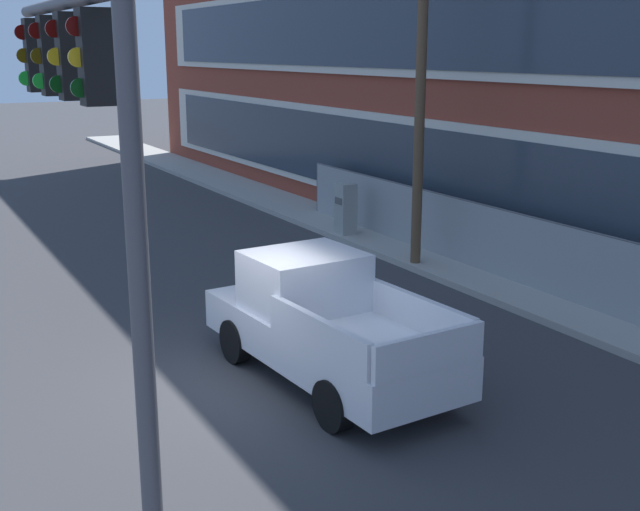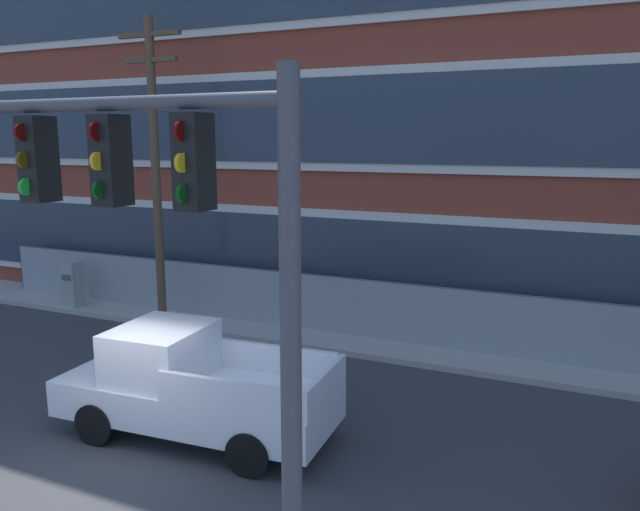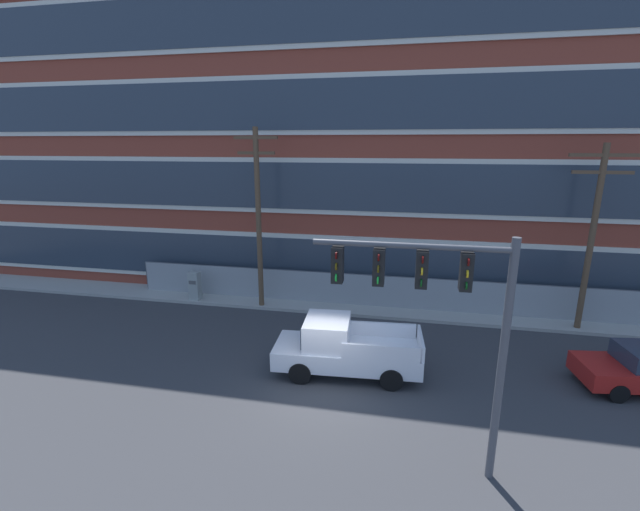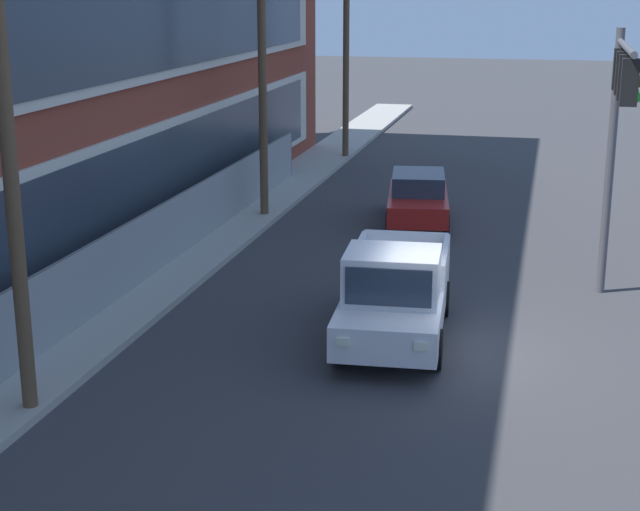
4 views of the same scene
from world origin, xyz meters
name	(u,v)px [view 4 (image 4 of 4)]	position (x,y,z in m)	size (l,w,h in m)	color
ground_plane	(442,353)	(0.00, 0.00, 0.00)	(160.00, 160.00, 0.00)	#38383A
sidewalk_building_side	(105,321)	(0.00, 7.45, 0.08)	(80.00, 2.14, 0.16)	#9E9B93
chain_link_fence	(138,253)	(2.51, 7.70, 0.93)	(28.70, 0.06, 1.82)	gray
traffic_signal_mast	(619,108)	(3.40, -3.27, 4.66)	(4.70, 0.43, 6.28)	#4C4C51
pickup_truck_white	(395,296)	(0.51, 1.09, 0.98)	(5.51, 2.41, 2.10)	silver
sedan_red	(418,197)	(11.01, 2.04, 0.80)	(4.73, 2.41, 1.56)	#AD1E19
utility_pole_near_corner	(7,132)	(-4.60, 6.66, 4.94)	(2.14, 0.26, 9.05)	brown
utility_pole_midblock	(262,70)	(10.44, 6.86, 4.66)	(2.75, 0.26, 8.32)	brown
utility_pole_far_east	(346,50)	(21.57, 6.59, 4.57)	(2.71, 0.26, 8.15)	brown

